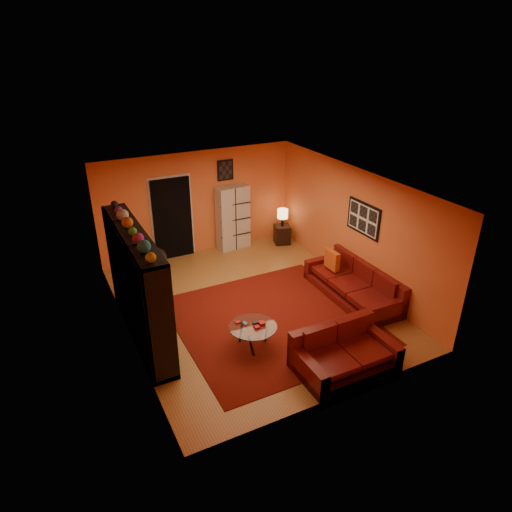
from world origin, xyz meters
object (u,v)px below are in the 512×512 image
coffee_table (253,328)px  bowl_chair (153,258)px  tv (141,288)px  loveseat (342,352)px  entertainment_unit (138,286)px  sofa (356,284)px  side_table (282,234)px  storage_cabinet (233,218)px  table_lamp (283,214)px

coffee_table → bowl_chair: size_ratio=1.29×
tv → loveseat: (2.72, -2.38, -0.72)m
entertainment_unit → loveseat: (2.77, -2.41, -0.77)m
sofa → side_table: 3.12m
storage_cabinet → sofa: bearing=-74.7°
entertainment_unit → table_lamp: size_ratio=6.46×
storage_cabinet → table_lamp: bearing=-20.5°
coffee_table → entertainment_unit: bearing=142.9°
storage_cabinet → table_lamp: size_ratio=3.59×
storage_cabinet → bowl_chair: 2.32m
bowl_chair → table_lamp: size_ratio=1.44×
entertainment_unit → loveseat: size_ratio=1.80×
bowl_chair → side_table: size_ratio=1.33×
bowl_chair → side_table: 3.51m
storage_cabinet → side_table: size_ratio=3.34×
loveseat → tv: bearing=48.8°
coffee_table → table_lamp: table_lamp is taller
coffee_table → side_table: (2.73, 3.71, -0.14)m
loveseat → storage_cabinet: size_ratio=1.00×
tv → bowl_chair: 2.76m
entertainment_unit → bowl_chair: bearing=70.4°
side_table → tv: bearing=-150.3°
entertainment_unit → sofa: size_ratio=1.26×
entertainment_unit → storage_cabinet: bearing=41.9°
coffee_table → storage_cabinet: storage_cabinet is taller
tv → table_lamp: bearing=-60.3°
bowl_chair → sofa: bearing=-42.0°
loveseat → sofa: bearing=-43.4°
sofa → storage_cabinet: size_ratio=1.43×
loveseat → table_lamp: (1.63, 4.86, 0.55)m
sofa → loveseat: (-1.65, -1.74, -0.00)m
entertainment_unit → table_lamp: (4.40, 2.45, -0.22)m
loveseat → table_lamp: table_lamp is taller
tv → bowl_chair: (0.84, 2.53, -0.71)m
tv → sofa: bearing=-98.4°
coffee_table → table_lamp: 4.63m
sofa → coffee_table: size_ratio=2.77×
entertainment_unit → sofa: 4.53m
tv → storage_cabinet: (3.07, 2.83, -0.17)m
coffee_table → table_lamp: (2.73, 3.71, 0.44)m
bowl_chair → side_table: bearing=-0.8°
tv → side_table: 5.06m
sofa → coffee_table: bearing=-166.5°
sofa → table_lamp: (-0.02, 3.12, 0.54)m
loveseat → coffee_table: loveseat is taller
sofa → bowl_chair: size_ratio=3.58×
bowl_chair → table_lamp: (3.51, -0.05, 0.53)m
tv → sofa: (4.37, -0.64, -0.72)m
side_table → table_lamp: 0.58m
entertainment_unit → side_table: (4.40, 2.45, -0.80)m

